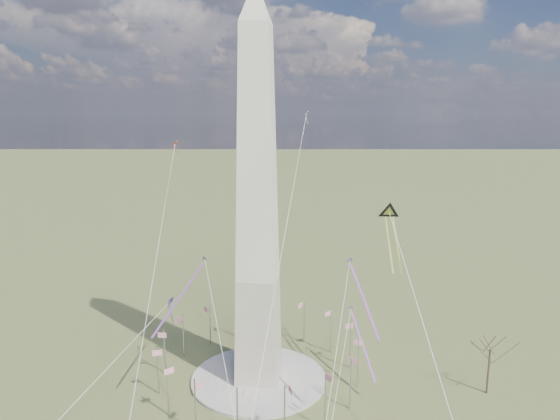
# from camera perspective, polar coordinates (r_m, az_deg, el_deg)

# --- Properties ---
(ground) EXTENTS (2000.00, 2000.00, 0.00)m
(ground) POSITION_cam_1_polar(r_m,az_deg,el_deg) (140.98, -2.42, -18.83)
(ground) COLOR #4E552A
(ground) RESTS_ON ground
(plaza) EXTENTS (36.00, 36.00, 0.80)m
(plaza) POSITION_cam_1_polar(r_m,az_deg,el_deg) (140.78, -2.42, -18.69)
(plaza) COLOR #B4AEA5
(plaza) RESTS_ON ground
(washington_monument) EXTENTS (15.56, 15.56, 100.00)m
(washington_monument) POSITION_cam_1_polar(r_m,az_deg,el_deg) (124.36, -2.60, 0.73)
(washington_monument) COLOR #BDB89E
(washington_monument) RESTS_ON plaza
(flagpole_ring) EXTENTS (54.40, 54.40, 13.00)m
(flagpole_ring) POSITION_cam_1_polar(r_m,az_deg,el_deg) (137.52, -2.45, -16.20)
(flagpole_ring) COLOR #AFB2B5
(flagpole_ring) RESTS_ON ground
(tree_near) EXTENTS (10.21, 10.21, 17.87)m
(tree_near) POSITION_cam_1_polar(r_m,az_deg,el_deg) (139.69, 22.92, -14.16)
(tree_near) COLOR #4C3E2E
(tree_near) RESTS_ON ground
(kite_delta_black) EXTENTS (6.74, 17.98, 14.85)m
(kite_delta_black) POSITION_cam_1_polar(r_m,az_deg,el_deg) (135.47, 12.41, -0.66)
(kite_delta_black) COLOR black
(kite_delta_black) RESTS_ON ground
(kite_diamond_purple) EXTENTS (2.08, 2.95, 8.94)m
(kite_diamond_purple) POSITION_cam_1_polar(r_m,az_deg,el_deg) (141.89, -12.39, -10.50)
(kite_diamond_purple) COLOR navy
(kite_diamond_purple) RESTS_ON ground
(kite_streamer_left) EXTENTS (7.51, 17.85, 12.78)m
(kite_streamer_left) POSITION_cam_1_polar(r_m,az_deg,el_deg) (116.26, 9.10, -8.75)
(kite_streamer_left) COLOR red
(kite_streamer_left) RESTS_ON ground
(kite_streamer_mid) EXTENTS (8.65, 20.20, 14.51)m
(kite_streamer_mid) POSITION_cam_1_polar(r_m,az_deg,el_deg) (127.33, -10.55, -8.46)
(kite_streamer_mid) COLOR red
(kite_streamer_mid) RESTS_ON ground
(kite_streamer_right) EXTENTS (7.50, 18.22, 13.02)m
(kite_streamer_right) POSITION_cam_1_polar(r_m,az_deg,el_deg) (137.93, 9.05, -13.81)
(kite_streamer_right) COLOR red
(kite_streamer_right) RESTS_ON ground
(kite_small_red) EXTENTS (1.58, 2.31, 4.85)m
(kite_small_red) POSITION_cam_1_polar(r_m,az_deg,el_deg) (166.91, -11.89, 7.30)
(kite_small_red) COLOR red
(kite_small_red) RESTS_ON ground
(kite_small_white) EXTENTS (1.27, 1.93, 4.19)m
(kite_small_white) POSITION_cam_1_polar(r_m,az_deg,el_deg) (164.52, 3.05, 10.84)
(kite_small_white) COLOR white
(kite_small_white) RESTS_ON ground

